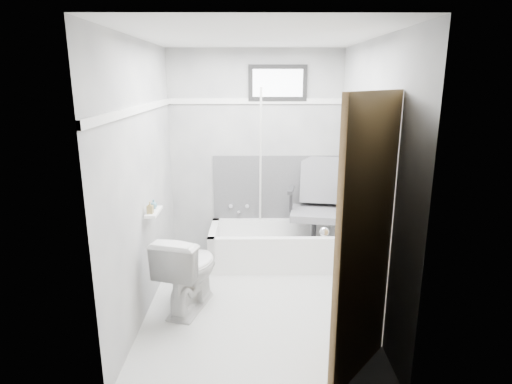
{
  "coord_description": "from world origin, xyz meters",
  "views": [
    {
      "loc": [
        -0.03,
        -3.67,
        2.07
      ],
      "look_at": [
        0.0,
        0.35,
        1.0
      ],
      "focal_mm": 30.0,
      "sensor_mm": 36.0,
      "label": 1
    }
  ],
  "objects_px": {
    "door": "(419,261)",
    "soap_bottle_a": "(150,208)",
    "bathtub": "(276,245)",
    "office_chair": "(315,207)",
    "soap_bottle_b": "(154,204)",
    "toilet": "(189,271)"
  },
  "relations": [
    {
      "from": "office_chair",
      "to": "soap_bottle_b",
      "type": "bearing_deg",
      "value": -141.62
    },
    {
      "from": "bathtub",
      "to": "soap_bottle_a",
      "type": "bearing_deg",
      "value": -140.05
    },
    {
      "from": "bathtub",
      "to": "office_chair",
      "type": "height_order",
      "value": "office_chair"
    },
    {
      "from": "soap_bottle_a",
      "to": "soap_bottle_b",
      "type": "distance_m",
      "value": 0.14
    },
    {
      "from": "door",
      "to": "soap_bottle_b",
      "type": "distance_m",
      "value": 2.36
    },
    {
      "from": "door",
      "to": "bathtub",
      "type": "bearing_deg",
      "value": 108.75
    },
    {
      "from": "door",
      "to": "soap_bottle_a",
      "type": "relative_size",
      "value": 17.5
    },
    {
      "from": "office_chair",
      "to": "soap_bottle_a",
      "type": "relative_size",
      "value": 9.39
    },
    {
      "from": "bathtub",
      "to": "office_chair",
      "type": "relative_size",
      "value": 1.4
    },
    {
      "from": "office_chair",
      "to": "soap_bottle_a",
      "type": "xyz_separation_m",
      "value": [
        -1.61,
        -1.02,
        0.31
      ]
    },
    {
      "from": "bathtub",
      "to": "soap_bottle_b",
      "type": "distance_m",
      "value": 1.62
    },
    {
      "from": "bathtub",
      "to": "toilet",
      "type": "height_order",
      "value": "toilet"
    },
    {
      "from": "toilet",
      "to": "soap_bottle_a",
      "type": "xyz_separation_m",
      "value": [
        -0.32,
        0.01,
        0.6
      ]
    },
    {
      "from": "office_chair",
      "to": "soap_bottle_a",
      "type": "distance_m",
      "value": 1.93
    },
    {
      "from": "office_chair",
      "to": "toilet",
      "type": "distance_m",
      "value": 1.68
    },
    {
      "from": "door",
      "to": "soap_bottle_b",
      "type": "bearing_deg",
      "value": 144.49
    },
    {
      "from": "soap_bottle_b",
      "to": "toilet",
      "type": "bearing_deg",
      "value": -25.84
    },
    {
      "from": "bathtub",
      "to": "soap_bottle_b",
      "type": "bearing_deg",
      "value": -144.32
    },
    {
      "from": "office_chair",
      "to": "door",
      "type": "height_order",
      "value": "door"
    },
    {
      "from": "office_chair",
      "to": "soap_bottle_b",
      "type": "height_order",
      "value": "office_chair"
    },
    {
      "from": "door",
      "to": "toilet",
      "type": "bearing_deg",
      "value": 142.79
    },
    {
      "from": "toilet",
      "to": "soap_bottle_a",
      "type": "bearing_deg",
      "value": 13.34
    }
  ]
}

